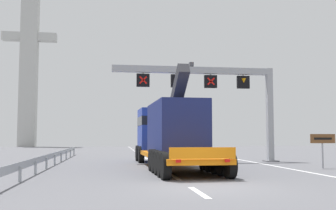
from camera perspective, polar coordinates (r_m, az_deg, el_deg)
The scene contains 8 objects.
ground at distance 13.91m, azimuth 5.86°, elevation -11.70°, with size 112.00×112.00×0.00m, color #5B5B60.
lane_markings at distance 36.85m, azimuth -3.79°, elevation -7.20°, with size 0.20×61.21×0.01m.
edge_line_right at distance 27.17m, azimuth 12.61°, elevation -8.07°, with size 0.20×63.00×0.01m, color silver.
overhead_lane_gantry at distance 27.73m, azimuth 6.71°, elevation 2.83°, with size 11.45×0.90×6.82m.
heavy_haul_truck_orange at distance 23.68m, azimuth 0.00°, elevation -3.92°, with size 3.35×14.12×5.30m.
tourist_info_sign_brown at distance 23.53m, azimuth 21.23°, elevation -4.99°, with size 1.43×0.15×1.87m.
guardrail_left at distance 25.68m, azimuth -15.99°, elevation -6.98°, with size 0.13×28.00×0.76m.
bridge_pylon_distant at distance 72.80m, azimuth -19.22°, elevation 6.68°, with size 9.00×2.00×30.32m.
Camera 1 is at (-3.27, -13.40, 1.75)m, focal length 42.65 mm.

